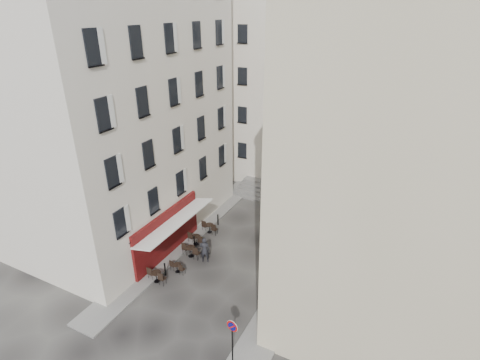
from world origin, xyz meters
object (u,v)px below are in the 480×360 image
Objects in this scene: bistro_table_b at (178,267)px; pedestrian at (205,250)px; bistro_table_a at (157,276)px; no_parking_sign at (232,334)px.

bistro_table_b is 2.16m from pedestrian.
no_parking_sign is at bearing -23.81° from bistro_table_a.
pedestrian is (1.02, 1.82, 0.55)m from bistro_table_b.
bistro_table_a is at bearing 38.05° from pedestrian.
pedestrian is at bearing 60.87° from bistro_table_b.
pedestrian is at bearing 139.85° from no_parking_sign.
no_parking_sign reaches higher than bistro_table_a.
bistro_table_a is 1.52m from bistro_table_b.
bistro_table_a reaches higher than bistro_table_b.
pedestrian reaches higher than bistro_table_b.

